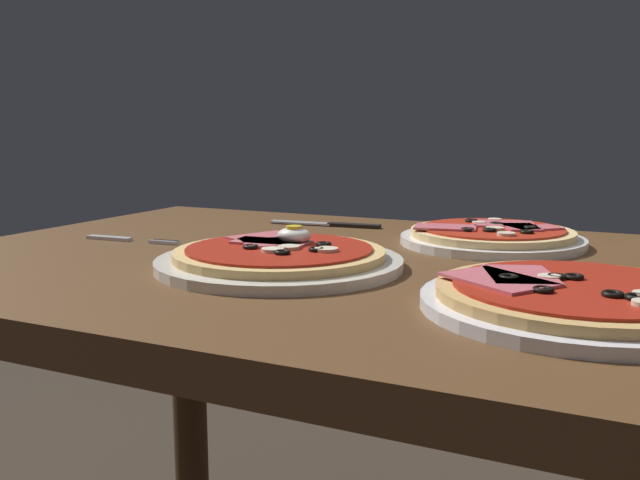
# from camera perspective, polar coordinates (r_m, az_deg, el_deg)

# --- Properties ---
(dining_table) EXTENTS (1.17, 0.77, 0.75)m
(dining_table) POSITION_cam_1_polar(r_m,az_deg,el_deg) (0.91, 4.13, -9.54)
(dining_table) COLOR brown
(dining_table) RESTS_ON ground
(pizza_foreground) EXTENTS (0.30, 0.30, 0.05)m
(pizza_foreground) POSITION_cam_1_polar(r_m,az_deg,el_deg) (0.84, -3.34, -1.45)
(pizza_foreground) COLOR silver
(pizza_foreground) RESTS_ON dining_table
(pizza_across_left) EXTENTS (0.29, 0.29, 0.03)m
(pizza_across_left) POSITION_cam_1_polar(r_m,az_deg,el_deg) (0.68, 20.38, -4.51)
(pizza_across_left) COLOR white
(pizza_across_left) RESTS_ON dining_table
(pizza_across_right) EXTENTS (0.26, 0.26, 0.03)m
(pizza_across_right) POSITION_cam_1_polar(r_m,az_deg,el_deg) (1.02, 13.95, 0.30)
(pizza_across_right) COLOR white
(pizza_across_right) RESTS_ON dining_table
(fork) EXTENTS (0.16, 0.03, 0.00)m
(fork) POSITION_cam_1_polar(r_m,az_deg,el_deg) (1.07, -15.74, 0.06)
(fork) COLOR silver
(fork) RESTS_ON dining_table
(knife) EXTENTS (0.20, 0.04, 0.01)m
(knife) POSITION_cam_1_polar(r_m,az_deg,el_deg) (1.17, 1.02, 1.30)
(knife) COLOR silver
(knife) RESTS_ON dining_table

